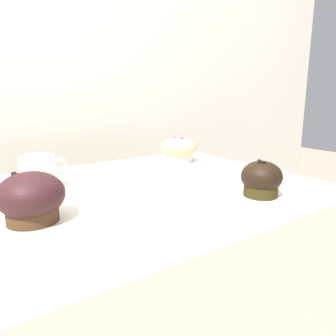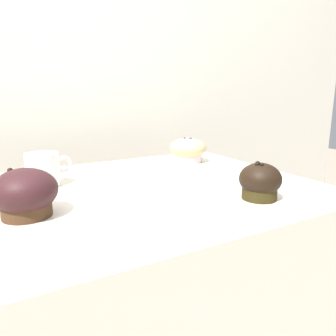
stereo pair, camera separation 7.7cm
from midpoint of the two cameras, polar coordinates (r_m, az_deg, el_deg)
The scene contains 6 objects.
wall_back at distance 1.30m, azimuth -18.07°, elevation 1.30°, with size 3.20×0.10×1.80m, color beige.
muffin_front_center at distance 0.72m, azimuth 18.72°, elevation -2.37°, with size 0.09×0.09×0.08m.
muffin_back_left at distance 0.62m, azimuth -20.43°, elevation -4.28°, with size 0.11×0.11×0.09m.
muffin_back_right at distance 1.05m, azimuth 5.57°, elevation 3.12°, with size 0.12×0.12×0.08m.
coffee_cup at distance 0.81m, azimuth -18.41°, elevation -0.18°, with size 0.11×0.08×0.08m.
serving_plate at distance 0.66m, azimuth 7.03°, elevation -5.86°, with size 0.17×0.17×0.01m.
Camera 2 is at (-0.22, -0.67, 1.15)m, focal length 35.00 mm.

